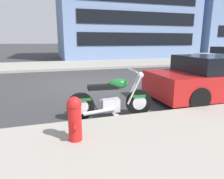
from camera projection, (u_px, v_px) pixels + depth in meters
The scene contains 7 objects.
ground_plane at pixel (87, 84), 8.51m from camera, with size 260.00×260.00×0.00m, color #333335.
sidewalk_far_curb at pixel (207, 60), 18.14m from camera, with size 120.00×5.00×0.14m, color gray.
parking_stall_stripe at pixel (112, 111), 5.23m from camera, with size 0.12×2.20×0.01m, color silver.
parked_motorcycle at pixel (112, 100), 4.74m from camera, with size 2.00×0.62×1.11m.
parked_car_second_in_row at pixel (221, 78), 6.30m from camera, with size 4.56×1.94×1.31m.
fire_hydrant at pixel (75, 118), 3.32m from camera, with size 0.24×0.36×0.74m.
townhouse_mid_block at pixel (122, 16), 22.00m from camera, with size 13.21×9.36×8.60m.
Camera 1 is at (-1.49, -8.27, 1.74)m, focal length 32.90 mm.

